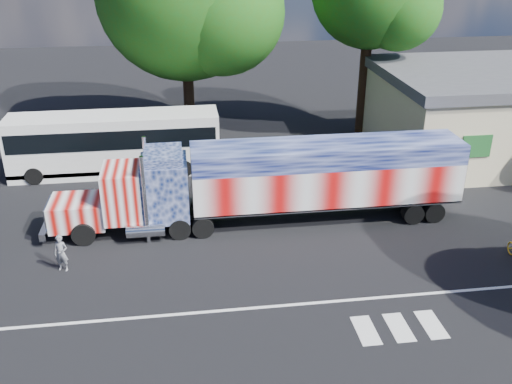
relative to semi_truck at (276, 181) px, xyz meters
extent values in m
plane|color=black|center=(-1.03, -3.65, -2.12)|extent=(100.00, 100.00, 0.00)
cube|color=silver|center=(-1.03, -6.65, -2.11)|extent=(30.00, 0.15, 0.01)
cube|color=silver|center=(1.77, -8.45, -2.11)|extent=(0.70, 1.60, 0.01)
cube|color=silver|center=(2.97, -8.45, -2.11)|extent=(0.70, 1.60, 0.01)
cube|color=silver|center=(4.17, -8.45, -2.11)|extent=(0.70, 1.60, 0.01)
cube|color=black|center=(-6.02, 0.00, -1.46)|extent=(8.41, 0.93, 0.28)
cube|color=tan|center=(-9.01, 0.00, -0.99)|extent=(2.43, 2.06, 1.21)
cube|color=silver|center=(-10.27, 0.00, -0.99)|extent=(0.11, 1.78, 1.08)
cube|color=silver|center=(-10.46, 0.00, -1.60)|extent=(0.28, 2.34, 0.34)
cube|color=tan|center=(-6.96, 0.00, -0.15)|extent=(1.68, 2.34, 2.34)
cube|color=black|center=(-7.75, 0.00, 0.27)|extent=(0.06, 1.96, 0.84)
cube|color=#475382|center=(-5.09, 0.00, -0.06)|extent=(2.06, 2.34, 2.71)
cube|color=#475382|center=(-5.09, 0.00, 1.48)|extent=(1.68, 2.24, 0.47)
cylinder|color=silver|center=(-5.93, 1.23, -0.06)|extent=(0.19, 0.19, 4.11)
cylinder|color=silver|center=(-5.93, -1.23, -0.06)|extent=(0.19, 0.19, 4.11)
cylinder|color=silver|center=(-6.02, 1.21, -1.51)|extent=(1.68, 0.62, 0.62)
cylinder|color=silver|center=(-6.02, -1.21, -1.51)|extent=(1.68, 0.62, 0.62)
cylinder|color=black|center=(-8.73, -1.03, -1.60)|extent=(1.03, 0.33, 1.03)
cylinder|color=black|center=(-8.73, 1.03, -1.60)|extent=(1.03, 0.33, 1.03)
cylinder|color=black|center=(-4.53, -0.98, -1.63)|extent=(0.97, 0.51, 0.97)
cylinder|color=black|center=(-4.53, 0.98, -1.63)|extent=(0.97, 0.51, 0.97)
cylinder|color=black|center=(-3.50, -0.98, -1.63)|extent=(0.97, 0.51, 0.97)
cylinder|color=black|center=(-3.50, 0.98, -1.63)|extent=(0.97, 0.51, 0.97)
cube|color=black|center=(2.39, 0.00, -1.23)|extent=(12.14, 1.03, 0.28)
cube|color=#D77979|center=(2.39, 0.00, -0.15)|extent=(12.52, 2.43, 1.87)
cube|color=#434E89|center=(2.39, 0.00, 1.25)|extent=(12.52, 2.43, 0.93)
cube|color=silver|center=(2.39, 0.00, -1.09)|extent=(12.52, 2.43, 0.11)
cube|color=silver|center=(8.66, 0.00, 0.31)|extent=(0.04, 2.34, 2.71)
cylinder|color=black|center=(6.40, -0.98, -1.63)|extent=(0.97, 0.51, 0.97)
cylinder|color=black|center=(6.40, 0.98, -1.63)|extent=(0.97, 0.51, 0.97)
cylinder|color=black|center=(7.43, -0.98, -1.63)|extent=(0.97, 0.51, 0.97)
cylinder|color=black|center=(7.43, 0.98, -1.63)|extent=(0.97, 0.51, 0.97)
cube|color=silver|center=(-7.95, 7.23, -0.43)|extent=(11.57, 2.51, 3.38)
cube|color=black|center=(-7.95, 7.23, 0.20)|extent=(11.19, 2.57, 1.06)
cube|color=black|center=(-7.95, 7.23, -1.68)|extent=(11.57, 2.51, 0.24)
cube|color=black|center=(-13.74, 7.23, -0.28)|extent=(0.06, 2.22, 1.35)
cylinder|color=black|center=(-12.29, 6.03, -1.63)|extent=(0.96, 0.29, 0.96)
cylinder|color=black|center=(-12.29, 8.44, -1.63)|extent=(0.96, 0.29, 0.96)
cylinder|color=black|center=(-5.06, 6.03, -1.63)|extent=(0.96, 0.29, 0.96)
cylinder|color=black|center=(-5.06, 8.44, -1.63)|extent=(0.96, 0.29, 0.96)
cylinder|color=black|center=(-4.19, 6.03, -1.63)|extent=(0.96, 0.29, 0.96)
cylinder|color=black|center=(-4.19, 8.44, -1.63)|extent=(0.96, 0.29, 0.96)
cube|color=#1E5926|center=(10.97, 2.31, 0.28)|extent=(1.60, 0.08, 1.20)
imported|color=slate|center=(-9.31, -3.03, -1.32)|extent=(0.67, 0.54, 1.60)
cylinder|color=black|center=(-3.59, 13.55, 1.55)|extent=(0.70, 0.70, 7.33)
sphere|color=#1F5915|center=(-1.41, 11.91, 5.99)|extent=(7.66, 7.66, 7.66)
cylinder|color=black|center=(7.90, 12.12, 1.62)|extent=(0.70, 0.70, 7.47)
sphere|color=#1F5915|center=(9.39, 11.01, 6.16)|extent=(5.21, 5.21, 5.21)
camera|label=1|loc=(-4.19, -23.72, 10.64)|focal=40.00mm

